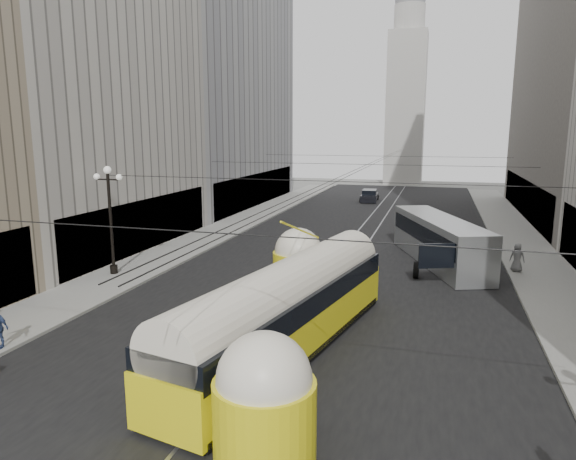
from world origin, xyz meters
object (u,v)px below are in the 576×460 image
Objects in this scene: pedestrian_crossing_b at (247,419)px; pedestrian_sidewalk_right at (517,257)px; streetcar at (287,308)px; city_bus at (439,239)px.

pedestrian_crossing_b is 22.81m from pedestrian_sidewalk_right.
streetcar is 10.71× the size of pedestrian_crossing_b.
city_bus reaches higher than pedestrian_sidewalk_right.
streetcar is 1.34× the size of city_bus.
city_bus is 7.97× the size of pedestrian_crossing_b.
pedestrian_crossing_b is (0.68, -6.15, -1.02)m from streetcar.
pedestrian_crossing_b is (-4.91, -22.06, -0.87)m from city_bus.
pedestrian_sidewalk_right is at bearing 55.21° from streetcar.
pedestrian_sidewalk_right is (10.14, 14.60, -0.77)m from streetcar.
streetcar is 17.80m from pedestrian_sidewalk_right.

